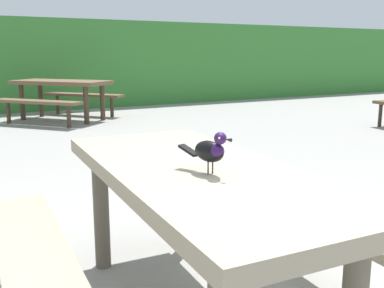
# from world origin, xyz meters

# --- Properties ---
(hedge_wall) EXTENTS (28.00, 1.90, 1.97)m
(hedge_wall) POSITION_xyz_m (0.00, 9.53, 0.99)
(hedge_wall) COLOR #387A33
(hedge_wall) RESTS_ON ground
(picnic_table_foreground) EXTENTS (1.75, 1.83, 0.74)m
(picnic_table_foreground) POSITION_xyz_m (-0.32, 0.30, 0.56)
(picnic_table_foreground) COLOR gray
(picnic_table_foreground) RESTS_ON ground
(bird_grackle) EXTENTS (0.12, 0.28, 0.18)m
(bird_grackle) POSITION_xyz_m (-0.33, 0.15, 0.84)
(bird_grackle) COLOR black
(bird_grackle) RESTS_ON picnic_table_foreground
(picnic_table_mid_left) EXTENTS (2.39, 2.39, 0.74)m
(picnic_table_mid_left) POSITION_xyz_m (0.58, 7.10, 0.56)
(picnic_table_mid_left) COLOR brown
(picnic_table_mid_left) RESTS_ON ground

